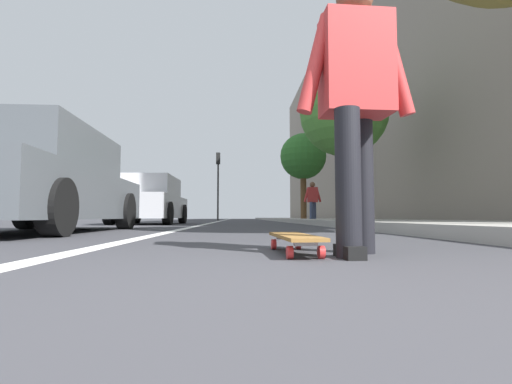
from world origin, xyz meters
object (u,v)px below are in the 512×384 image
Objects in this scene: parked_car_near at (38,183)px; parked_car_mid at (150,201)px; traffic_light at (218,174)px; pedestrian_distant at (313,199)px; skater_person at (355,95)px; street_tree_far at (303,157)px; street_tree_mid at (344,113)px; skateboard at (294,238)px.

parked_car_mid is (6.49, -0.12, -0.00)m from parked_car_near.
parked_car_near is 20.81m from traffic_light.
pedestrian_distant is (-11.07, -4.43, -2.28)m from traffic_light.
traffic_light is 2.85× the size of pedestrian_distant.
skater_person reaches higher than parked_car_mid.
traffic_light reaches higher than parked_car_mid.
traffic_light is at bearing 30.70° from street_tree_far.
street_tree_far reaches higher than pedestrian_distant.
street_tree_mid is at bearing 180.00° from street_tree_far.
skater_person reaches higher than skateboard.
pedestrian_distant is (-3.27, 0.20, -2.26)m from street_tree_far.
pedestrian_distant is at bearing -11.72° from skateboard.
skater_person is at bearing 164.43° from street_tree_mid.
parked_car_mid is at bearing 17.78° from skateboard.
skateboard is at bearing 162.14° from street_tree_mid.
street_tree_far reaches higher than skateboard.
traffic_light is (20.61, -1.50, 2.51)m from parked_car_near.
street_tree_mid is at bearing -98.81° from parked_car_mid.
parked_car_near is at bearing 132.22° from street_tree_mid.
skater_person reaches higher than parked_car_near.
street_tree_far is (7.25, 0.00, -0.19)m from street_tree_mid.
parked_car_near is at bearing 44.46° from skateboard.
parked_car_near is 0.96× the size of traffic_light.
street_tree_mid is (5.56, -6.13, 2.68)m from parked_car_near.
parked_car_near reaches higher than skateboard.
traffic_light is 15.75m from street_tree_mid.
traffic_light is at bearing 21.83° from pedestrian_distant.
skater_person is 0.37× the size of street_tree_far.
parked_car_near is (3.33, 3.26, 0.63)m from skateboard.
street_tree_far reaches higher than skater_person.
traffic_light is (23.93, 1.77, 3.14)m from skateboard.
parked_car_mid is 9.07m from street_tree_far.
pedestrian_distant is at bearing -10.12° from skater_person.
street_tree_far is (-7.80, -4.63, -0.03)m from traffic_light.
street_tree_mid is (-15.05, -4.63, 0.17)m from traffic_light.
skater_person is 0.34× the size of street_tree_mid.
parked_car_mid is at bearing 117.65° from pedestrian_distant.
parked_car_mid is at bearing 81.19° from street_tree_mid.
street_tree_far is 2.65× the size of pedestrian_distant.
street_tree_far is (12.81, -6.13, 2.48)m from parked_car_near.
skateboard is at bearing 168.28° from pedestrian_distant.
parked_car_near reaches higher than parked_car_mid.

